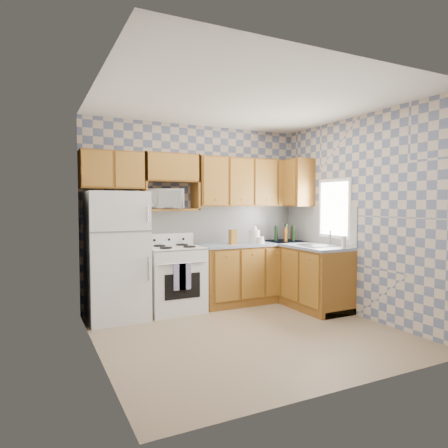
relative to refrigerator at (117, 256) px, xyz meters
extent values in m
plane|color=#8B7055|center=(1.27, -1.25, -0.84)|extent=(3.40, 3.40, 0.00)
cube|color=slate|center=(1.27, 0.35, 0.51)|extent=(3.40, 0.02, 2.70)
cube|color=slate|center=(2.97, -1.25, 0.51)|extent=(0.02, 3.20, 2.70)
cube|color=white|center=(1.68, 0.34, 0.36)|extent=(2.60, 0.02, 0.56)
cube|color=white|center=(2.96, -0.45, 0.36)|extent=(0.02, 1.60, 0.56)
cube|color=white|center=(0.00, 0.00, 0.00)|extent=(0.75, 0.70, 1.68)
cube|color=white|center=(0.80, 0.03, -0.39)|extent=(0.76, 0.65, 0.90)
cube|color=silver|center=(0.80, 0.03, 0.07)|extent=(0.76, 0.65, 0.02)
cube|color=white|center=(0.80, 0.30, 0.16)|extent=(0.76, 0.08, 0.17)
cube|color=navy|center=(0.76, -0.32, -0.29)|extent=(0.17, 0.02, 0.35)
cube|color=navy|center=(0.83, -0.32, -0.29)|extent=(0.17, 0.02, 0.35)
cube|color=brown|center=(2.10, 0.05, -0.40)|extent=(1.75, 0.60, 0.88)
cube|color=brown|center=(2.67, -0.45, -0.40)|extent=(0.60, 1.60, 0.88)
cube|color=slate|center=(2.10, 0.05, 0.06)|extent=(1.77, 0.63, 0.04)
cube|color=slate|center=(2.67, -0.45, 0.06)|extent=(0.63, 1.60, 0.04)
cube|color=brown|center=(2.10, 0.19, 1.01)|extent=(1.75, 0.33, 0.74)
cube|color=brown|center=(-0.02, 0.19, 1.13)|extent=(0.82, 0.33, 0.50)
cube|color=brown|center=(2.81, 0.00, 1.01)|extent=(0.33, 0.70, 0.74)
cube|color=brown|center=(0.80, 0.19, 0.60)|extent=(0.80, 0.33, 0.03)
imported|color=white|center=(0.73, 0.15, 0.75)|extent=(0.59, 0.49, 0.28)
cube|color=#B7B7BC|center=(2.67, -0.80, 0.09)|extent=(0.48, 0.40, 0.03)
cube|color=white|center=(2.96, -0.80, 0.61)|extent=(0.02, 0.66, 0.86)
cylinder|color=black|center=(2.67, -0.01, 0.21)|extent=(0.06, 0.06, 0.27)
cylinder|color=black|center=(2.77, -0.07, 0.20)|extent=(0.06, 0.06, 0.25)
cylinder|color=#643610|center=(2.82, 0.03, 0.19)|extent=(0.06, 0.06, 0.23)
cylinder|color=#643610|center=(2.60, -0.09, 0.19)|extent=(0.06, 0.06, 0.21)
cylinder|color=black|center=(2.52, 0.05, 0.20)|extent=(0.06, 0.06, 0.24)
cube|color=brown|center=(1.69, -0.06, 0.19)|extent=(0.10, 0.10, 0.22)
cylinder|color=white|center=(2.03, -0.11, 0.18)|extent=(0.16, 0.16, 0.21)
cylinder|color=beige|center=(2.78, -1.20, 0.17)|extent=(0.06, 0.06, 0.17)
camera|label=1|loc=(-1.02, -5.28, 0.69)|focal=32.00mm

